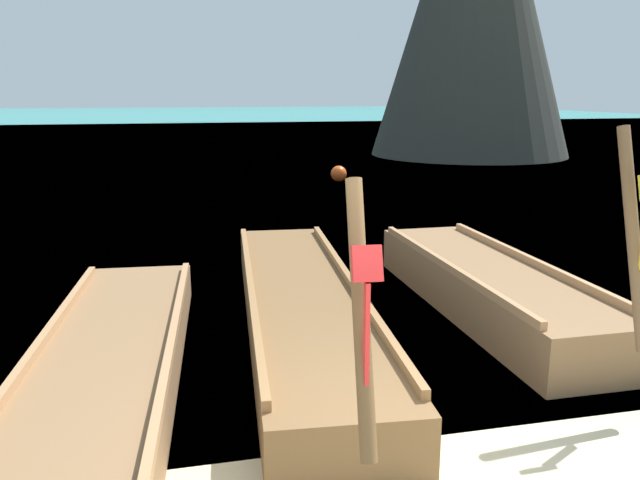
{
  "coord_description": "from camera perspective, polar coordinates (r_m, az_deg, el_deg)",
  "views": [
    {
      "loc": [
        -1.54,
        -3.65,
        3.0
      ],
      "look_at": [
        0.0,
        3.11,
        1.37
      ],
      "focal_mm": 35.63,
      "sensor_mm": 36.0,
      "label": 1
    }
  ],
  "objects": [
    {
      "name": "longtail_boat_yellow_ribbon",
      "position": [
        9.13,
        14.91,
        -4.19
      ],
      "size": [
        1.34,
        5.62,
        2.7
      ],
      "color": "olive",
      "rests_on": "ground"
    },
    {
      "name": "mooring_buoy_near",
      "position": [
        21.62,
        1.69,
        5.97
      ],
      "size": [
        0.54,
        0.54,
        0.54
      ],
      "color": "#EA5119",
      "rests_on": "sea_water"
    },
    {
      "name": "sea_water",
      "position": [
        64.84,
        -11.69,
        10.31
      ],
      "size": [
        120.0,
        120.0,
        0.0
      ],
      "primitive_type": "plane",
      "color": "teal",
      "rests_on": "ground"
    },
    {
      "name": "longtail_boat_red_ribbon",
      "position": [
        8.17,
        -1.68,
        -6.13
      ],
      "size": [
        1.91,
        7.5,
        2.42
      ],
      "color": "brown",
      "rests_on": "ground"
    },
    {
      "name": "longtail_boat_turquoise_ribbon",
      "position": [
        6.96,
        -18.53,
        -10.81
      ],
      "size": [
        1.83,
        6.67,
        2.63
      ],
      "color": "olive",
      "rests_on": "ground"
    }
  ]
}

